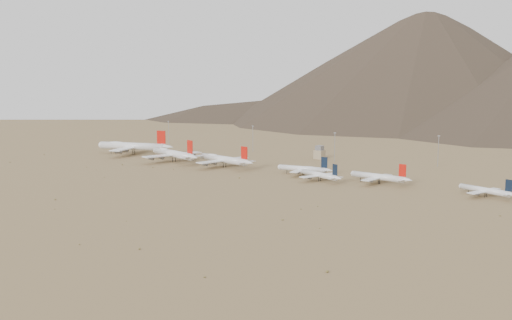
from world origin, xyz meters
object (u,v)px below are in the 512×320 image
Objects in this scene: widebody_west at (133,146)px; control_tower at (319,153)px; narrowbody_b at (320,175)px; narrowbody_a at (304,169)px; widebody_centre at (173,154)px; widebody_east at (224,159)px.

widebody_west reaches higher than control_tower.
narrowbody_a is at bearing 164.81° from narrowbody_b.
narrowbody_a reaches higher than narrowbody_b.
widebody_centre is 126.97m from narrowbody_a.
widebody_west is 66.37m from widebody_centre.
widebody_centre reaches higher than widebody_east.
narrowbody_b is at bearing -58.80° from control_tower.
control_tower is (-35.84, 81.81, 0.56)m from narrowbody_a.
control_tower is (36.47, 88.98, -1.24)m from widebody_east.
narrowbody_b is (22.81, -15.03, -0.20)m from narrowbody_a.
widebody_west reaches higher than widebody_east.
widebody_east reaches higher than narrowbody_b.
narrowbody_b is 3.42× the size of control_tower.
widebody_west is at bearing -174.69° from widebody_east.
widebody_west is 119.85m from widebody_east.
control_tower is at bearing 76.49° from widebody_east.
widebody_west is at bearing 169.86° from narrowbody_a.
widebody_east is (54.17, 3.72, -0.70)m from widebody_centre.
widebody_west is 215.30m from narrowbody_b.
widebody_west is at bearing -175.55° from widebody_centre.
narrowbody_a is (126.48, 10.90, -2.51)m from widebody_centre.
widebody_east is at bearing 175.54° from narrowbody_a.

